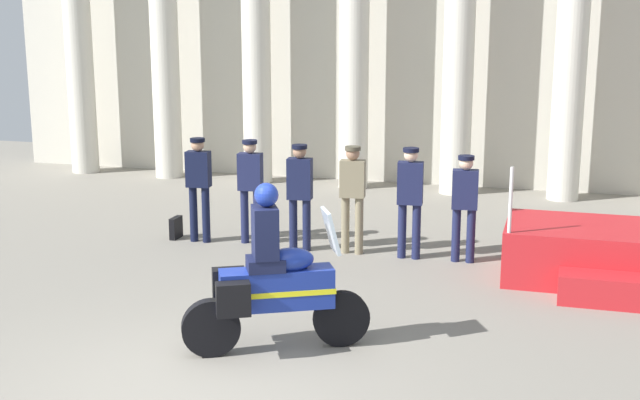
% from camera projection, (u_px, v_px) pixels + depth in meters
% --- Properties ---
extents(ground_plane, '(28.00, 28.00, 0.00)m').
position_uv_depth(ground_plane, '(188.00, 391.00, 8.29)').
color(ground_plane, gray).
extents(reviewing_stand, '(3.34, 2.08, 1.67)m').
position_uv_depth(reviewing_stand, '(629.00, 258.00, 11.50)').
color(reviewing_stand, '#B21E23').
rests_on(reviewing_stand, ground_plane).
extents(officer_in_row_0, '(0.40, 0.26, 1.71)m').
position_uv_depth(officer_in_row_0, '(199.00, 181.00, 13.54)').
color(officer_in_row_0, black).
rests_on(officer_in_row_0, ground_plane).
extents(officer_in_row_1, '(0.40, 0.26, 1.70)m').
position_uv_depth(officer_in_row_1, '(250.00, 183.00, 13.45)').
color(officer_in_row_1, '#191E42').
rests_on(officer_in_row_1, ground_plane).
extents(officer_in_row_2, '(0.40, 0.26, 1.68)m').
position_uv_depth(officer_in_row_2, '(300.00, 189.00, 13.04)').
color(officer_in_row_2, '#141938').
rests_on(officer_in_row_2, ground_plane).
extents(officer_in_row_3, '(0.40, 0.26, 1.69)m').
position_uv_depth(officer_in_row_3, '(352.00, 191.00, 12.87)').
color(officer_in_row_3, '#7A7056').
rests_on(officer_in_row_3, ground_plane).
extents(officer_in_row_4, '(0.40, 0.26, 1.71)m').
position_uv_depth(officer_in_row_4, '(410.00, 194.00, 12.60)').
color(officer_in_row_4, '#191E42').
rests_on(officer_in_row_4, ground_plane).
extents(officer_in_row_5, '(0.40, 0.26, 1.62)m').
position_uv_depth(officer_in_row_5, '(465.00, 200.00, 12.42)').
color(officer_in_row_5, '#191E42').
rests_on(officer_in_row_5, ground_plane).
extents(motorcycle_with_rider, '(1.91, 1.15, 1.90)m').
position_uv_depth(motorcycle_with_rider, '(270.00, 282.00, 9.10)').
color(motorcycle_with_rider, black).
rests_on(motorcycle_with_rider, ground_plane).
extents(briefcase_on_ground, '(0.10, 0.32, 0.36)m').
position_uv_depth(briefcase_on_ground, '(176.00, 228.00, 13.92)').
color(briefcase_on_ground, black).
rests_on(briefcase_on_ground, ground_plane).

